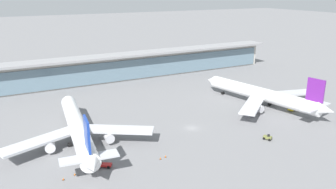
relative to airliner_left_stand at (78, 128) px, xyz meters
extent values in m
plane|color=slate|center=(40.72, -7.02, -5.46)|extent=(1200.00, 1200.00, 0.00)
cylinder|color=white|center=(0.14, 1.32, 0.02)|extent=(11.67, 55.09, 5.78)
cone|color=white|center=(3.36, 30.85, 0.02)|extent=(6.19, 5.78, 5.66)
cone|color=white|center=(-3.04, -27.92, 0.60)|extent=(5.86, 6.88, 5.20)
cube|color=black|center=(3.00, 27.56, 1.03)|extent=(4.57, 2.84, 0.70)
cube|color=#B7BABF|center=(-12.78, -2.33, -0.99)|extent=(25.59, 14.43, 0.70)
cube|color=#B7BABF|center=(11.98, -5.02, -0.99)|extent=(24.47, 18.67, 0.70)
cylinder|color=silver|center=(-9.87, -3.23, -2.98)|extent=(3.62, 4.50, 3.19)
cylinder|color=silver|center=(8.94, -5.28, -2.98)|extent=(3.62, 4.50, 3.19)
cube|color=#193899|center=(-2.49, -22.94, 7.39)|extent=(1.45, 7.01, 8.96)
cube|color=#B7BABF|center=(-2.60, -23.93, 0.89)|extent=(16.32, 6.08, 0.50)
cylinder|color=black|center=(-3.35, -1.30, -4.76)|extent=(1.34, 1.52, 1.39)
cylinder|color=black|center=(2.99, -1.99, -4.76)|extent=(1.34, 1.52, 1.39)
cylinder|color=black|center=(2.51, 23.11, -4.76)|extent=(1.34, 1.52, 1.39)
cylinder|color=white|center=(81.28, 0.68, 0.02)|extent=(17.17, 54.77, 5.78)
cone|color=white|center=(75.03, 29.72, 0.02)|extent=(6.63, 6.27, 5.66)
cone|color=white|center=(87.47, -28.07, 0.60)|extent=(6.42, 7.31, 5.20)
cube|color=black|center=(75.73, 26.49, 1.03)|extent=(4.74, 3.25, 0.70)
cube|color=#B7BABF|center=(70.17, -6.85, -0.99)|extent=(23.52, 20.39, 0.70)
cube|color=#B7BABF|center=(94.51, -1.61, -0.99)|extent=(25.70, 12.15, 0.70)
cylinder|color=silver|center=(73.21, -6.79, -2.98)|extent=(4.00, 4.76, 3.19)
cylinder|color=silver|center=(91.71, -2.81, -2.98)|extent=(4.00, 4.76, 3.19)
cube|color=#661E84|center=(86.42, -23.17, 7.39)|extent=(2.15, 6.96, 8.96)
cube|color=#B7BABF|center=(86.63, -24.15, 0.89)|extent=(16.50, 7.64, 0.50)
cylinder|color=black|center=(78.79, -2.91, -4.76)|extent=(1.46, 1.61, 1.39)
cylinder|color=black|center=(85.03, -1.57, -4.76)|extent=(1.46, 1.61, 1.39)
cylinder|color=black|center=(76.67, 22.11, -4.76)|extent=(1.46, 1.61, 1.39)
cube|color=olive|center=(58.65, -28.02, -4.56)|extent=(2.56, 3.17, 0.90)
cube|color=black|center=(58.78, -28.29, -3.76)|extent=(0.93, 0.93, 0.70)
cylinder|color=black|center=(57.59, -27.44, -5.01)|extent=(0.64, 0.93, 0.90)
cylinder|color=black|center=(58.87, -26.83, -5.01)|extent=(0.64, 0.93, 0.90)
cylinder|color=black|center=(58.43, -29.21, -5.01)|extent=(0.64, 0.93, 0.90)
cylinder|color=black|center=(59.72, -28.60, -5.01)|extent=(0.64, 0.93, 0.90)
cube|color=yellow|center=(88.18, -11.07, -4.26)|extent=(2.52, 2.81, 1.50)
cylinder|color=silver|center=(92.84, -9.90, -3.56)|extent=(5.94, 3.40, 2.10)
cylinder|color=black|center=(89.37, -11.91, -5.01)|extent=(0.94, 0.49, 0.90)
cylinder|color=black|center=(88.83, -9.77, -5.01)|extent=(0.94, 0.49, 0.90)
cylinder|color=black|center=(94.90, -10.53, -5.01)|extent=(0.94, 0.49, 0.90)
cylinder|color=black|center=(94.36, -8.39, -5.01)|extent=(0.94, 0.49, 0.90)
cube|color=#B21E1E|center=(2.44, -19.67, -4.71)|extent=(5.01, 4.12, 0.60)
cube|color=black|center=(0.40, -18.35, -3.62)|extent=(3.81, 2.90, 1.72)
cylinder|color=black|center=(0.58, -19.45, -5.01)|extent=(0.91, 0.72, 0.90)
cylinder|color=black|center=(1.48, -18.06, -5.01)|extent=(0.91, 0.72, 0.90)
cylinder|color=black|center=(3.40, -21.27, -5.01)|extent=(0.91, 0.72, 0.90)
cylinder|color=black|center=(4.30, -19.88, -5.01)|extent=(0.91, 0.72, 0.90)
cube|color=#B2ADA3|center=(40.72, 72.44, 1.54)|extent=(195.39, 8.00, 14.00)
cube|color=slate|center=(40.72, 68.14, 0.84)|extent=(191.48, 0.50, 11.20)
cube|color=gray|center=(40.72, 70.44, 9.14)|extent=(199.30, 12.80, 1.20)
cone|color=orange|center=(-6.17, -20.31, -5.11)|extent=(0.44, 0.44, 0.70)
cube|color=black|center=(-6.17, -20.31, -5.44)|extent=(0.62, 0.62, 0.04)
cone|color=orange|center=(-9.57, -21.41, -5.11)|extent=(0.44, 0.44, 0.70)
cube|color=black|center=(-9.57, -21.41, -5.44)|extent=(0.62, 0.62, 0.04)
cone|color=orange|center=(21.34, -22.85, -5.11)|extent=(0.44, 0.44, 0.70)
cube|color=black|center=(21.34, -22.85, -5.44)|extent=(0.62, 0.62, 0.04)
cone|color=orange|center=(19.38, -23.25, -5.11)|extent=(0.44, 0.44, 0.70)
cube|color=black|center=(19.38, -23.25, -5.44)|extent=(0.62, 0.62, 0.04)
camera|label=1|loc=(-22.36, -107.34, 44.96)|focal=36.31mm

